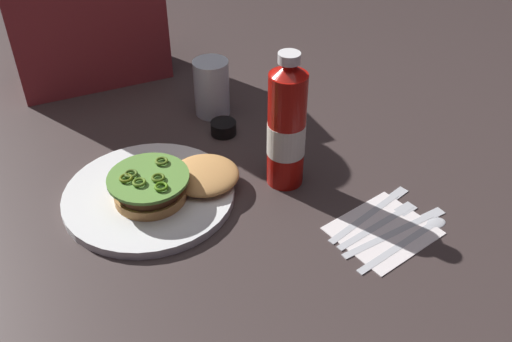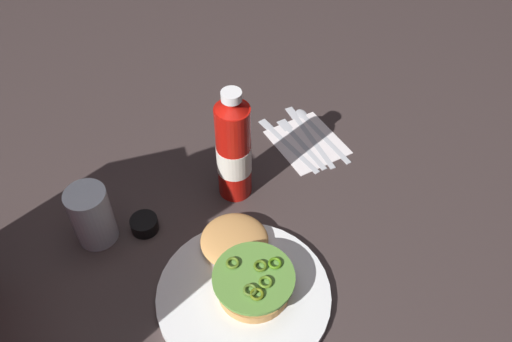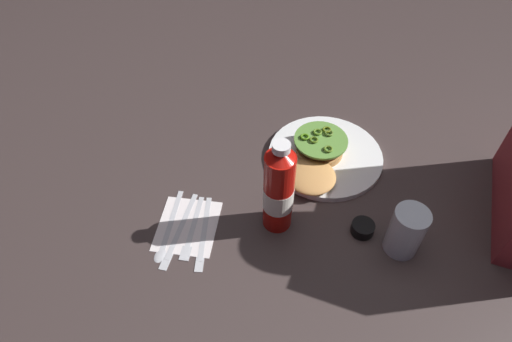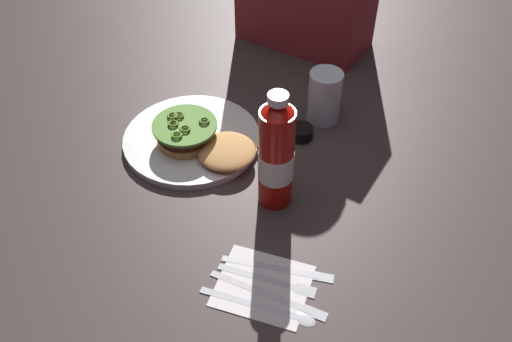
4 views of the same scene
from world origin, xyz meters
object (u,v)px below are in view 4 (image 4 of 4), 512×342
(spoon_utensil, at_px, (273,309))
(butter_knife, at_px, (284,269))
(burger_sandwich, at_px, (200,139))
(ketchup_bottle, at_px, (276,156))
(condiment_cup, at_px, (301,132))
(dinner_plate, at_px, (192,139))
(napkin, at_px, (263,285))
(steak_knife, at_px, (275,296))
(fork_utensil, at_px, (276,281))
(water_glass, at_px, (324,96))

(spoon_utensil, bearing_deg, butter_knife, 105.99)
(burger_sandwich, xyz_separation_m, ketchup_bottle, (0.20, -0.04, 0.08))
(condiment_cup, bearing_deg, dinner_plate, -144.95)
(napkin, xyz_separation_m, butter_knife, (0.02, 0.05, 0.00))
(condiment_cup, relative_size, butter_knife, 0.27)
(steak_knife, height_order, butter_knife, same)
(burger_sandwich, distance_m, fork_utensil, 0.37)
(water_glass, xyz_separation_m, steak_knife, (0.15, -0.47, -0.06))
(napkin, distance_m, fork_utensil, 0.02)
(dinner_plate, xyz_separation_m, spoon_utensil, (0.36, -0.27, -0.00))
(ketchup_bottle, bearing_deg, burger_sandwich, 170.15)
(steak_knife, xyz_separation_m, fork_utensil, (-0.01, 0.03, -0.00))
(dinner_plate, bearing_deg, napkin, -36.66)
(fork_utensil, bearing_deg, burger_sandwich, 145.75)
(condiment_cup, relative_size, spoon_utensil, 0.26)
(dinner_plate, relative_size, ketchup_bottle, 1.18)
(ketchup_bottle, relative_size, condiment_cup, 4.82)
(burger_sandwich, relative_size, spoon_utensil, 1.16)
(napkin, bearing_deg, burger_sandwich, 142.21)
(ketchup_bottle, distance_m, napkin, 0.23)
(water_glass, bearing_deg, condiment_cup, -96.70)
(ketchup_bottle, height_order, fork_utensil, ketchup_bottle)
(butter_knife, bearing_deg, spoon_utensil, -74.01)
(burger_sandwich, bearing_deg, napkin, -37.79)
(spoon_utensil, distance_m, butter_knife, 0.08)
(burger_sandwich, bearing_deg, steak_knife, -36.32)
(spoon_utensil, height_order, butter_knife, same)
(water_glass, relative_size, spoon_utensil, 0.61)
(steak_knife, height_order, fork_utensil, same)
(condiment_cup, bearing_deg, water_glass, 83.30)
(condiment_cup, distance_m, napkin, 0.40)
(burger_sandwich, distance_m, napkin, 0.36)
(water_glass, xyz_separation_m, butter_knife, (0.13, -0.42, -0.06))
(dinner_plate, xyz_separation_m, condiment_cup, (0.20, 0.14, 0.01))
(dinner_plate, distance_m, spoon_utensil, 0.45)
(steak_knife, bearing_deg, water_glass, 107.20)
(condiment_cup, bearing_deg, burger_sandwich, -136.07)
(dinner_plate, relative_size, steak_knife, 1.40)
(burger_sandwich, distance_m, ketchup_bottle, 0.22)
(spoon_utensil, bearing_deg, ketchup_bottle, 119.19)
(ketchup_bottle, xyz_separation_m, spoon_utensil, (0.12, -0.22, -0.11))
(ketchup_bottle, xyz_separation_m, napkin, (0.08, -0.19, -0.11))
(condiment_cup, xyz_separation_m, butter_knife, (0.14, -0.33, -0.01))
(burger_sandwich, bearing_deg, ketchup_bottle, -9.85)
(napkin, relative_size, fork_utensil, 0.88)
(steak_knife, distance_m, butter_knife, 0.06)
(dinner_plate, distance_m, burger_sandwich, 0.05)
(condiment_cup, distance_m, steak_knife, 0.42)
(ketchup_bottle, bearing_deg, butter_knife, -54.50)
(steak_knife, bearing_deg, spoon_utensil, -68.23)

